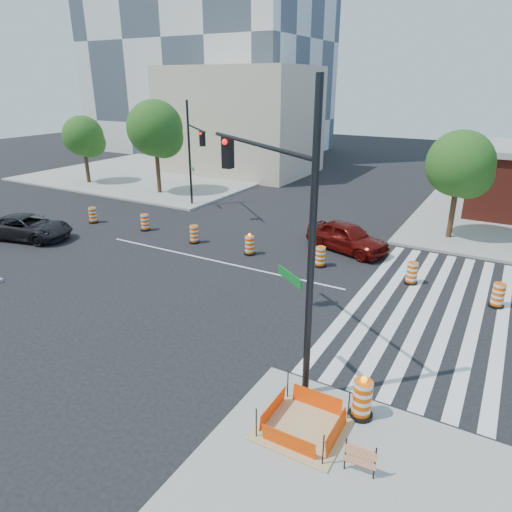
{
  "coord_description": "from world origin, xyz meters",
  "views": [
    {
      "loc": [
        12.66,
        -17.88,
        8.65
      ],
      "look_at": [
        3.29,
        -1.51,
        1.4
      ],
      "focal_mm": 32.0,
      "sensor_mm": 36.0,
      "label": 1
    }
  ],
  "objects_px": {
    "red_coupe": "(347,237)",
    "dark_suv": "(29,227)",
    "signal_pole_se": "(279,206)",
    "signal_pole_nw": "(193,147)"
  },
  "relations": [
    {
      "from": "red_coupe",
      "to": "dark_suv",
      "type": "xyz_separation_m",
      "value": [
        -16.78,
        -7.26,
        -0.08
      ]
    },
    {
      "from": "red_coupe",
      "to": "signal_pole_nw",
      "type": "bearing_deg",
      "value": 95.49
    },
    {
      "from": "red_coupe",
      "to": "signal_pole_se",
      "type": "relative_size",
      "value": 0.53
    },
    {
      "from": "signal_pole_se",
      "to": "signal_pole_nw",
      "type": "bearing_deg",
      "value": -11.25
    },
    {
      "from": "signal_pole_se",
      "to": "red_coupe",
      "type": "bearing_deg",
      "value": -47.63
    },
    {
      "from": "dark_suv",
      "to": "red_coupe",
      "type": "bearing_deg",
      "value": -79.98
    },
    {
      "from": "red_coupe",
      "to": "dark_suv",
      "type": "distance_m",
      "value": 18.29
    },
    {
      "from": "dark_suv",
      "to": "signal_pole_se",
      "type": "height_order",
      "value": "signal_pole_se"
    },
    {
      "from": "red_coupe",
      "to": "dark_suv",
      "type": "bearing_deg",
      "value": 130.93
    },
    {
      "from": "signal_pole_se",
      "to": "signal_pole_nw",
      "type": "distance_m",
      "value": 19.57
    }
  ]
}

